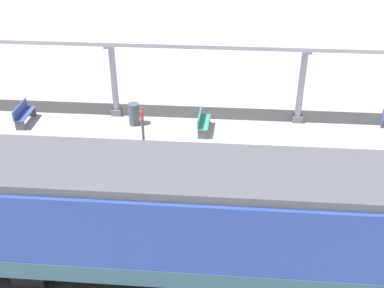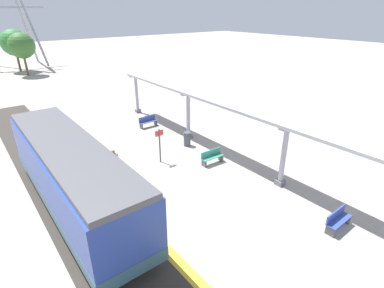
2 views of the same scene
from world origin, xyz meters
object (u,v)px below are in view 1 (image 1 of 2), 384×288
object	(u,v)px
bench_far_end	(202,122)
platform_info_sign	(143,129)
canopy_pillar_second	(301,85)
trash_bin	(134,114)
bench_mid_platform	(23,114)
train_near_carriage	(168,218)
passenger_waiting_near_edge	(123,180)
canopy_pillar_third	(114,79)

from	to	relation	value
bench_far_end	platform_info_sign	xyz separation A→B (m)	(-2.43, 2.10, 0.89)
canopy_pillar_second	platform_info_sign	size ratio (longest dim) A/B	1.56
canopy_pillar_second	bench_far_end	distance (m)	4.54
canopy_pillar_second	trash_bin	xyz separation A→B (m)	(-0.88, 7.20, -1.25)
canopy_pillar_second	bench_mid_platform	world-z (taller)	canopy_pillar_second
train_near_carriage	canopy_pillar_second	bearing A→B (deg)	-25.90
trash_bin	passenger_waiting_near_edge	size ratio (longest dim) A/B	0.61
bench_mid_platform	train_near_carriage	bearing A→B (deg)	-137.67
train_near_carriage	canopy_pillar_second	world-z (taller)	train_near_carriage
canopy_pillar_second	bench_far_end	xyz separation A→B (m)	(-1.26, 4.17, -1.30)
canopy_pillar_third	bench_far_end	world-z (taller)	canopy_pillar_third
train_near_carriage	platform_info_sign	bearing A→B (deg)	16.54
canopy_pillar_second	canopy_pillar_third	size ratio (longest dim) A/B	1.00
train_near_carriage	bench_far_end	distance (m)	8.28
canopy_pillar_second	bench_far_end	bearing A→B (deg)	106.79
train_near_carriage	platform_info_sign	distance (m)	5.99
bench_far_end	platform_info_sign	distance (m)	3.33
canopy_pillar_third	train_near_carriage	bearing A→B (deg)	-158.96
train_near_carriage	canopy_pillar_third	size ratio (longest dim) A/B	3.37
platform_info_sign	bench_far_end	bearing A→B (deg)	-40.90
canopy_pillar_third	bench_mid_platform	xyz separation A→B (m)	(-1.15, 3.91, -1.30)
bench_mid_platform	passenger_waiting_near_edge	world-z (taller)	passenger_waiting_near_edge
platform_info_sign	passenger_waiting_near_edge	world-z (taller)	platform_info_sign
canopy_pillar_third	platform_info_sign	xyz separation A→B (m)	(-3.69, -1.92, -0.41)
canopy_pillar_third	bench_mid_platform	size ratio (longest dim) A/B	2.28
canopy_pillar_third	passenger_waiting_near_edge	xyz separation A→B (m)	(-6.63, -1.75, -0.72)
bench_far_end	train_near_carriage	bearing A→B (deg)	177.16
train_near_carriage	bench_far_end	size ratio (longest dim) A/B	7.62
canopy_pillar_third	bench_far_end	bearing A→B (deg)	-107.35
trash_bin	platform_info_sign	distance (m)	3.07
canopy_pillar_second	canopy_pillar_third	world-z (taller)	same
bench_mid_platform	passenger_waiting_near_edge	xyz separation A→B (m)	(-5.48, -5.65, 0.58)
canopy_pillar_second	trash_bin	size ratio (longest dim) A/B	3.47
train_near_carriage	canopy_pillar_second	xyz separation A→B (m)	(9.41, -4.57, -0.09)
canopy_pillar_second	bench_mid_platform	xyz separation A→B (m)	(-1.15, 12.10, -1.30)
platform_info_sign	passenger_waiting_near_edge	bearing A→B (deg)	176.64
bench_mid_platform	trash_bin	distance (m)	4.90
canopy_pillar_third	bench_mid_platform	world-z (taller)	canopy_pillar_third
canopy_pillar_third	bench_mid_platform	distance (m)	4.28
bench_far_end	passenger_waiting_near_edge	distance (m)	5.86
canopy_pillar_second	passenger_waiting_near_edge	bearing A→B (deg)	135.81
bench_far_end	passenger_waiting_near_edge	size ratio (longest dim) A/B	0.93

